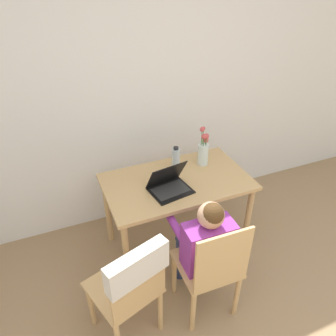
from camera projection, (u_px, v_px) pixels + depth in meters
wall_back at (157, 89)px, 2.84m from camera, size 6.40×0.05×2.50m
dining_table at (177, 190)px, 2.67m from camera, size 1.16×0.68×0.71m
chair_occupied at (211, 268)px, 2.21m from camera, size 0.41×0.41×0.88m
chair_spare at (132, 282)px, 1.95m from camera, size 0.51×0.53×0.89m
person_seated at (205, 240)px, 2.22m from camera, size 0.35×0.43×0.96m
laptop at (169, 184)px, 2.49m from camera, size 0.34×0.29×0.22m
flower_vase at (203, 151)px, 2.76m from camera, size 0.09×0.09×0.35m
water_bottle at (176, 159)px, 2.71m from camera, size 0.07×0.07×0.21m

